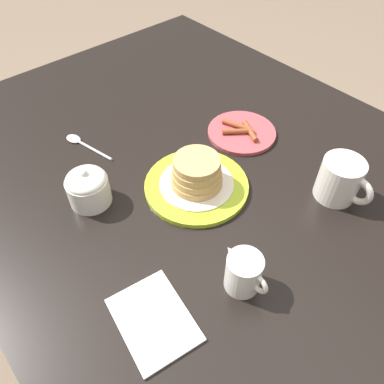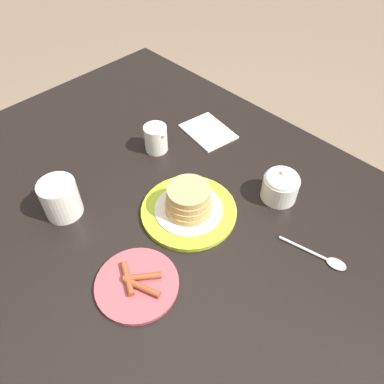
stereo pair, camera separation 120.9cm
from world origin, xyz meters
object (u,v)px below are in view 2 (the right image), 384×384
pancake_plate (189,205)px  coffee_mug (60,197)px  creamer_pitcher (156,138)px  spoon (325,258)px  napkin (208,131)px  sugar_bowl (281,185)px  side_plate_bacon (137,284)px

pancake_plate → coffee_mug: size_ratio=1.90×
creamer_pitcher → spoon: (-0.56, -0.02, -0.04)m
creamer_pitcher → spoon: bearing=-178.1°
pancake_plate → coffee_mug: (0.23, 0.22, 0.02)m
napkin → sugar_bowl: bearing=168.3°
creamer_pitcher → sugar_bowl: 0.38m
coffee_mug → side_plate_bacon: bearing=179.5°
side_plate_bacon → napkin: (0.26, -0.49, -0.00)m
spoon → coffee_mug: bearing=32.1°
pancake_plate → napkin: 0.33m
spoon → sugar_bowl: bearing=-23.5°
coffee_mug → napkin: size_ratio=0.73×
coffee_mug → sugar_bowl: (-0.36, -0.43, -0.01)m
sugar_bowl → coffee_mug: bearing=50.2°
coffee_mug → sugar_bowl: 0.55m
coffee_mug → napkin: (-0.04, -0.49, -0.05)m
side_plate_bacon → coffee_mug: size_ratio=1.44×
pancake_plate → sugar_bowl: (-0.13, -0.21, 0.01)m
coffee_mug → creamer_pitcher: coffee_mug is taller
side_plate_bacon → sugar_bowl: (-0.06, -0.43, 0.04)m
coffee_mug → spoon: coffee_mug is taller
pancake_plate → spoon: 0.34m
creamer_pitcher → side_plate_bacon: bearing=133.4°
pancake_plate → sugar_bowl: size_ratio=2.56×
napkin → creamer_pitcher: bearing=72.6°
side_plate_bacon → spoon: 0.43m
creamer_pitcher → spoon: size_ratio=0.64×
side_plate_bacon → sugar_bowl: bearing=-97.9°
side_plate_bacon → sugar_bowl: size_ratio=1.93×
sugar_bowl → side_plate_bacon: bearing=82.1°
pancake_plate → side_plate_bacon: size_ratio=1.33×
coffee_mug → creamer_pitcher: size_ratio=1.23×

